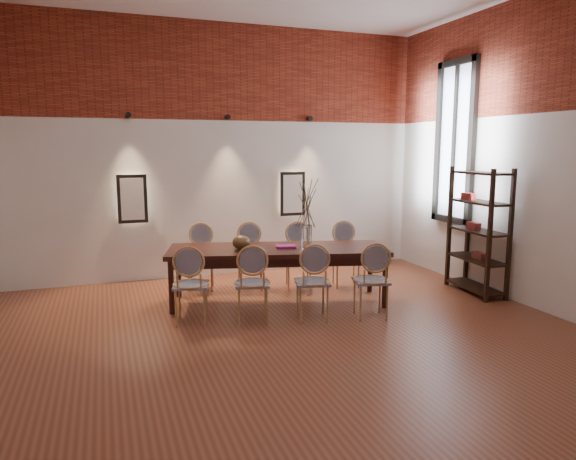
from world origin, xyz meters
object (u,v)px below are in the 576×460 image
object	(u,v)px
book	(286,246)
vase	(307,236)
chair_far_a	(201,258)
chair_far_b	(250,257)
chair_near_c	(312,282)
bowl	(241,242)
chair_near_a	(191,285)
shelving_rack	(478,231)
chair_far_c	(298,256)
chair_near_b	(252,283)
chair_near_d	(371,280)
dining_table	(278,275)
chair_far_d	(346,255)

from	to	relation	value
book	vase	bearing A→B (deg)	-14.19
chair_far_a	chair_far_b	xyz separation A→B (m)	(0.70, -0.18, 0.00)
chair_near_c	bowl	size ratio (longest dim) A/B	3.92
vase	chair_near_a	bearing A→B (deg)	-167.68
chair_far_a	shelving_rack	size ratio (longest dim) A/B	0.52
chair_far_c	chair_near_b	bearing A→B (deg)	64.11
vase	chair_far_a	bearing A→B (deg)	138.70
chair_near_d	book	world-z (taller)	chair_near_d
book	shelving_rack	xyz separation A→B (m)	(2.73, -0.48, 0.14)
chair_near_a	chair_near_d	bearing A→B (deg)	0.00
chair_near_d	book	size ratio (longest dim) A/B	3.62
dining_table	chair_near_d	world-z (taller)	chair_near_d
chair_near_d	vase	size ratio (longest dim) A/B	3.13
chair_near_b	shelving_rack	bearing A→B (deg)	16.49
chair_far_c	vase	distance (m)	0.86
shelving_rack	chair_far_a	bearing A→B (deg)	162.19
dining_table	chair_near_a	size ratio (longest dim) A/B	3.07
chair_near_b	chair_far_b	size ratio (longest dim) A/B	1.00
chair_near_c	shelving_rack	bearing A→B (deg)	20.87
chair_far_c	shelving_rack	world-z (taller)	shelving_rack
shelving_rack	dining_table	bearing A→B (deg)	174.08
chair_far_b	chair_far_c	xyz separation A→B (m)	(0.70, -0.18, 0.00)
chair_far_d	bowl	world-z (taller)	chair_far_d
chair_near_d	chair_far_b	size ratio (longest dim) A/B	1.00
dining_table	vase	xyz separation A→B (m)	(0.38, -0.10, 0.53)
chair_near_d	book	distance (m)	1.26
chair_far_d	bowl	size ratio (longest dim) A/B	3.92
chair_near_a	chair_far_b	size ratio (longest dim) A/B	1.00
chair_near_b	chair_near_d	world-z (taller)	same
chair_far_a	chair_far_b	distance (m)	0.72
chair_far_b	chair_far_c	distance (m)	0.72
bowl	dining_table	bearing A→B (deg)	-8.61
chair_near_b	chair_far_c	bearing A→B (deg)	64.11
vase	chair_far_b	bearing A→B (deg)	120.75
chair_near_d	chair_far_a	world-z (taller)	same
dining_table	chair_far_c	distance (m)	0.83
chair_near_a	chair_near_b	world-z (taller)	same
book	chair_near_b	bearing A→B (deg)	-136.74
dining_table	chair_far_b	xyz separation A→B (m)	(-0.16, 0.81, 0.09)
chair_near_a	chair_far_a	size ratio (longest dim) A/B	1.00
chair_near_d	vase	xyz separation A→B (m)	(-0.49, 0.89, 0.43)
chair_far_d	book	xyz separation A→B (m)	(-1.13, -0.48, 0.30)
dining_table	chair_far_d	world-z (taller)	chair_far_d
chair_near_b	bowl	size ratio (longest dim) A/B	3.92
chair_far_b	bowl	world-z (taller)	chair_far_b
bowl	chair_near_a	bearing A→B (deg)	-145.24
chair_far_d	bowl	bearing A→B (deg)	26.85
chair_near_b	chair_near_d	bearing A→B (deg)	0.00
dining_table	chair_far_a	world-z (taller)	chair_far_a
chair_near_c	shelving_rack	distance (m)	2.72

